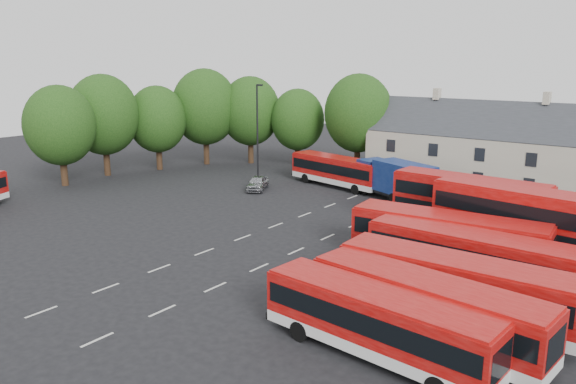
# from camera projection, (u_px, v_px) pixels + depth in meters

# --- Properties ---
(ground) EXTENTS (140.00, 140.00, 0.00)m
(ground) POSITION_uv_depth(u_px,v_px,m) (224.00, 245.00, 40.58)
(ground) COLOR black
(ground) RESTS_ON ground
(lane_markings) EXTENTS (5.15, 33.80, 0.01)m
(lane_markings) POSITION_uv_depth(u_px,v_px,m) (268.00, 244.00, 40.66)
(lane_markings) COLOR beige
(lane_markings) RESTS_ON ground
(treeline) EXTENTS (29.92, 32.59, 12.01)m
(treeline) POSITION_uv_depth(u_px,v_px,m) (209.00, 115.00, 66.26)
(treeline) COLOR black
(treeline) RESTS_ON ground
(terrace_houses) EXTENTS (35.70, 7.13, 10.06)m
(terrace_houses) POSITION_uv_depth(u_px,v_px,m) (541.00, 156.00, 54.67)
(terrace_houses) COLOR beige
(terrace_houses) RESTS_ON ground
(bus_row_a) EXTENTS (11.24, 3.36, 3.13)m
(bus_row_a) POSITION_uv_depth(u_px,v_px,m) (377.00, 319.00, 24.81)
(bus_row_a) COLOR silver
(bus_row_a) RESTS_ON ground
(bus_row_b) EXTENTS (11.73, 3.78, 3.26)m
(bus_row_b) POSITION_uv_depth(u_px,v_px,m) (426.00, 305.00, 25.99)
(bus_row_b) COLOR silver
(bus_row_b) RESTS_ON ground
(bus_row_c) EXTENTS (11.97, 3.11, 3.36)m
(bus_row_c) POSITION_uv_depth(u_px,v_px,m) (454.00, 283.00, 28.36)
(bus_row_c) COLOR silver
(bus_row_c) RESTS_ON ground
(bus_row_d) EXTENTS (11.93, 2.89, 3.37)m
(bus_row_d) POSITION_uv_depth(u_px,v_px,m) (469.00, 255.00, 32.49)
(bus_row_d) COLOR silver
(bus_row_d) RESTS_ON ground
(bus_row_e) EXTENTS (12.47, 3.99, 3.46)m
(bus_row_e) POSITION_uv_depth(u_px,v_px,m) (448.00, 236.00, 35.85)
(bus_row_e) COLOR silver
(bus_row_e) RESTS_ON ground
(bus_dd_south) EXTENTS (12.40, 4.18, 4.99)m
(bus_dd_south) POSITION_uv_depth(u_px,v_px,m) (527.00, 222.00, 36.16)
(bus_dd_south) COLOR silver
(bus_dd_south) RESTS_ON ground
(bus_dd_north) EXTENTS (11.43, 3.12, 4.65)m
(bus_dd_north) POSITION_uv_depth(u_px,v_px,m) (469.00, 204.00, 41.56)
(bus_dd_north) COLOR silver
(bus_dd_north) RESTS_ON ground
(bus_north) EXTENTS (11.42, 4.54, 3.15)m
(bus_north) POSITION_uv_depth(u_px,v_px,m) (337.00, 169.00, 58.54)
(bus_north) COLOR silver
(bus_north) RESTS_ON ground
(box_truck) EXTENTS (8.94, 5.69, 3.74)m
(box_truck) POSITION_uv_depth(u_px,v_px,m) (396.00, 179.00, 52.87)
(box_truck) COLOR black
(box_truck) RESTS_ON ground
(silver_car) EXTENTS (3.47, 4.58, 1.45)m
(silver_car) POSITION_uv_depth(u_px,v_px,m) (258.00, 183.00, 57.43)
(silver_car) COLOR #9A9CA1
(silver_car) RESTS_ON ground
(lamppost) EXTENTS (0.74, 0.39, 10.57)m
(lamppost) POSITION_uv_depth(u_px,v_px,m) (258.00, 132.00, 58.84)
(lamppost) COLOR black
(lamppost) RESTS_ON ground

